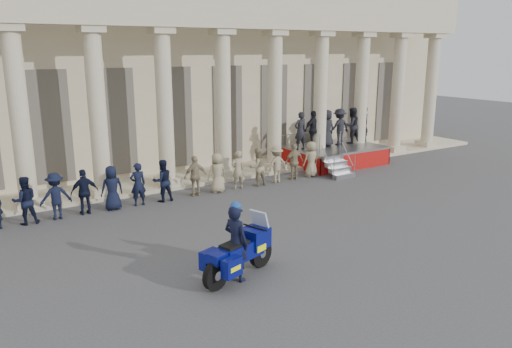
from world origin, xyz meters
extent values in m
plane|color=#3D3D3F|center=(0.00, 0.00, 0.00)|extent=(90.00, 90.00, 0.00)
cube|color=#BDAF8E|center=(0.00, 15.00, 4.50)|extent=(40.00, 10.00, 9.00)
cube|color=#BDAF8E|center=(0.00, 8.80, 0.07)|extent=(40.00, 2.60, 0.15)
cube|color=#BDAF8E|center=(0.00, 8.00, 6.79)|extent=(35.80, 1.00, 1.00)
cube|color=#BDAF8E|center=(-3.90, 8.00, 0.30)|extent=(0.90, 0.90, 0.30)
cylinder|color=#BDAF8E|center=(-3.90, 8.00, 3.25)|extent=(0.64, 0.64, 5.60)
cube|color=#BDAF8E|center=(-3.90, 8.00, 6.17)|extent=(0.85, 0.85, 0.24)
cube|color=#BDAF8E|center=(-1.30, 8.00, 0.30)|extent=(0.90, 0.90, 0.30)
cylinder|color=#BDAF8E|center=(-1.30, 8.00, 3.25)|extent=(0.64, 0.64, 5.60)
cube|color=#BDAF8E|center=(-1.30, 8.00, 6.17)|extent=(0.85, 0.85, 0.24)
cube|color=#BDAF8E|center=(1.30, 8.00, 0.30)|extent=(0.90, 0.90, 0.30)
cylinder|color=#BDAF8E|center=(1.30, 8.00, 3.25)|extent=(0.64, 0.64, 5.60)
cube|color=#BDAF8E|center=(1.30, 8.00, 6.17)|extent=(0.85, 0.85, 0.24)
cube|color=#BDAF8E|center=(3.90, 8.00, 0.30)|extent=(0.90, 0.90, 0.30)
cylinder|color=#BDAF8E|center=(3.90, 8.00, 3.25)|extent=(0.64, 0.64, 5.60)
cube|color=#BDAF8E|center=(3.90, 8.00, 6.17)|extent=(0.85, 0.85, 0.24)
cube|color=#BDAF8E|center=(6.50, 8.00, 0.30)|extent=(0.90, 0.90, 0.30)
cylinder|color=#BDAF8E|center=(6.50, 8.00, 3.25)|extent=(0.64, 0.64, 5.60)
cube|color=#BDAF8E|center=(6.50, 8.00, 6.17)|extent=(0.85, 0.85, 0.24)
cube|color=#BDAF8E|center=(9.10, 8.00, 0.30)|extent=(0.90, 0.90, 0.30)
cylinder|color=#BDAF8E|center=(9.10, 8.00, 3.25)|extent=(0.64, 0.64, 5.60)
cube|color=#BDAF8E|center=(9.10, 8.00, 6.17)|extent=(0.85, 0.85, 0.24)
cube|color=#BDAF8E|center=(11.70, 8.00, 0.30)|extent=(0.90, 0.90, 0.30)
cylinder|color=#BDAF8E|center=(11.70, 8.00, 3.25)|extent=(0.64, 0.64, 5.60)
cube|color=#BDAF8E|center=(11.70, 8.00, 6.17)|extent=(0.85, 0.85, 0.24)
cube|color=#BDAF8E|center=(14.30, 8.00, 0.30)|extent=(0.90, 0.90, 0.30)
cylinder|color=#BDAF8E|center=(14.30, 8.00, 3.25)|extent=(0.64, 0.64, 5.60)
cube|color=#BDAF8E|center=(14.30, 8.00, 6.17)|extent=(0.85, 0.85, 0.24)
cube|color=#BDAF8E|center=(16.90, 8.00, 0.30)|extent=(0.90, 0.90, 0.30)
cylinder|color=#BDAF8E|center=(16.90, 8.00, 3.25)|extent=(0.64, 0.64, 5.60)
cube|color=#BDAF8E|center=(16.90, 8.00, 6.17)|extent=(0.85, 0.85, 0.24)
cube|color=black|center=(-2.60, 10.02, 2.55)|extent=(1.30, 0.12, 4.20)
cube|color=black|center=(0.00, 10.02, 2.55)|extent=(1.30, 0.12, 4.20)
cube|color=black|center=(2.60, 10.02, 2.55)|extent=(1.30, 0.12, 4.20)
cube|color=black|center=(5.20, 10.02, 2.55)|extent=(1.30, 0.12, 4.20)
cube|color=black|center=(7.80, 10.02, 2.55)|extent=(1.30, 0.12, 4.20)
cube|color=black|center=(10.40, 10.02, 2.55)|extent=(1.30, 0.12, 4.20)
cube|color=black|center=(13.00, 10.02, 2.55)|extent=(1.30, 0.12, 4.20)
cube|color=black|center=(15.60, 10.02, 2.55)|extent=(1.30, 0.12, 4.20)
imported|color=black|center=(-4.21, 6.41, 0.79)|extent=(0.76, 0.60, 1.57)
imported|color=black|center=(-3.28, 6.41, 0.79)|extent=(1.02, 0.58, 1.57)
imported|color=black|center=(-2.34, 6.41, 0.79)|extent=(0.92, 0.38, 1.57)
imported|color=black|center=(-1.41, 6.41, 0.79)|extent=(0.77, 0.50, 1.57)
imported|color=black|center=(-0.48, 6.41, 0.79)|extent=(0.57, 0.38, 1.57)
imported|color=black|center=(0.46, 6.41, 0.79)|extent=(0.76, 0.60, 1.57)
imported|color=gray|center=(1.79, 6.41, 0.79)|extent=(0.92, 0.38, 1.57)
imported|color=gray|center=(2.73, 6.41, 0.79)|extent=(0.77, 0.50, 1.57)
imported|color=gray|center=(3.66, 6.41, 0.79)|extent=(0.57, 0.38, 1.57)
imported|color=gray|center=(4.59, 6.41, 0.79)|extent=(0.76, 0.60, 1.57)
imported|color=gray|center=(5.53, 6.41, 0.79)|extent=(1.02, 0.58, 1.57)
imported|color=gray|center=(6.46, 6.41, 0.79)|extent=(0.92, 0.38, 1.57)
imported|color=gray|center=(7.39, 6.41, 0.79)|extent=(0.77, 0.50, 1.57)
cube|color=gray|center=(9.98, 7.82, 0.83)|extent=(4.34, 3.10, 0.10)
cube|color=maroon|center=(9.98, 6.29, 0.39)|extent=(4.34, 0.04, 0.78)
cube|color=maroon|center=(7.83, 7.82, 0.39)|extent=(0.04, 3.10, 0.78)
cube|color=maroon|center=(12.14, 7.82, 0.39)|extent=(0.04, 3.10, 0.78)
cube|color=gray|center=(8.41, 5.37, 0.11)|extent=(1.10, 0.28, 0.22)
cube|color=gray|center=(8.41, 5.65, 0.33)|extent=(1.10, 0.28, 0.22)
cube|color=gray|center=(8.41, 5.93, 0.55)|extent=(1.10, 0.28, 0.22)
cube|color=gray|center=(8.41, 6.21, 0.77)|extent=(1.10, 0.28, 0.22)
cylinder|color=gray|center=(9.98, 9.33, 1.38)|extent=(4.34, 0.04, 0.04)
imported|color=black|center=(7.98, 8.02, 1.77)|extent=(0.65, 0.43, 1.78)
imported|color=black|center=(8.78, 8.02, 1.77)|extent=(1.05, 0.44, 1.78)
imported|color=black|center=(9.58, 8.02, 1.77)|extent=(0.87, 0.57, 1.78)
imported|color=black|center=(10.38, 8.02, 1.77)|extent=(1.15, 0.66, 1.78)
imported|color=black|center=(11.18, 8.02, 1.77)|extent=(0.87, 0.68, 1.78)
imported|color=black|center=(11.98, 8.02, 1.77)|extent=(0.65, 0.43, 1.78)
cylinder|color=black|center=(0.44, -0.33, 0.37)|extent=(0.75, 0.38, 0.74)
cylinder|color=black|center=(-1.15, -0.86, 0.37)|extent=(0.75, 0.38, 0.74)
cube|color=navy|center=(-0.30, -0.58, 0.69)|extent=(1.36, 0.85, 0.42)
cube|color=navy|center=(0.23, -0.40, 0.87)|extent=(0.77, 0.74, 0.50)
cube|color=silver|center=(0.23, -0.40, 0.61)|extent=(0.34, 0.40, 0.13)
cube|color=#B2BFCC|center=(0.41, -0.34, 1.25)|extent=(0.38, 0.56, 0.60)
cube|color=black|center=(-0.51, -0.65, 0.91)|extent=(0.81, 0.59, 0.11)
cube|color=navy|center=(-1.09, -0.84, 0.78)|extent=(0.49, 0.48, 0.25)
cube|color=navy|center=(-0.88, -1.15, 0.61)|extent=(0.55, 0.39, 0.45)
cube|color=#EAFE0D|center=(-0.88, -1.15, 0.61)|extent=(0.40, 0.36, 0.11)
cube|color=navy|center=(-1.10, -0.47, 0.61)|extent=(0.55, 0.39, 0.45)
cube|color=#EAFE0D|center=(-1.10, -0.47, 0.61)|extent=(0.40, 0.36, 0.11)
cylinder|color=silver|center=(-0.92, -0.50, 0.33)|extent=(0.67, 0.32, 0.11)
cylinder|color=black|center=(0.23, -0.40, 1.14)|extent=(0.29, 0.75, 0.04)
imported|color=black|center=(-0.46, -0.63, 0.95)|extent=(0.65, 0.81, 1.91)
sphere|color=navy|center=(-0.46, -0.63, 1.86)|extent=(0.28, 0.28, 0.28)
camera|label=1|loc=(-6.04, -10.44, 5.50)|focal=35.00mm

